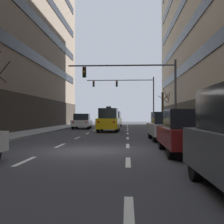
# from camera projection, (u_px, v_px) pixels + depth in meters

# --- Properties ---
(ground_plane) EXTENTS (120.00, 120.00, 0.00)m
(ground_plane) POSITION_uv_depth(u_px,v_px,m) (88.00, 151.00, 12.42)
(ground_plane) COLOR #38383D
(lane_stripe_l1_s3) EXTENTS (0.16, 2.00, 0.01)m
(lane_stripe_l1_s3) POSITION_uv_depth(u_px,v_px,m) (25.00, 161.00, 9.51)
(lane_stripe_l1_s3) COLOR silver
(lane_stripe_l1_s3) RESTS_ON ground
(lane_stripe_l1_s4) EXTENTS (0.16, 2.00, 0.01)m
(lane_stripe_l1_s4) POSITION_uv_depth(u_px,v_px,m) (60.00, 145.00, 14.51)
(lane_stripe_l1_s4) COLOR silver
(lane_stripe_l1_s4) RESTS_ON ground
(lane_stripe_l1_s5) EXTENTS (0.16, 2.00, 0.01)m
(lane_stripe_l1_s5) POSITION_uv_depth(u_px,v_px,m) (77.00, 138.00, 19.50)
(lane_stripe_l1_s5) COLOR silver
(lane_stripe_l1_s5) RESTS_ON ground
(lane_stripe_l1_s6) EXTENTS (0.16, 2.00, 0.01)m
(lane_stripe_l1_s6) POSITION_uv_depth(u_px,v_px,m) (88.00, 133.00, 24.49)
(lane_stripe_l1_s6) COLOR silver
(lane_stripe_l1_s6) RESTS_ON ground
(lane_stripe_l1_s7) EXTENTS (0.16, 2.00, 0.01)m
(lane_stripe_l1_s7) POSITION_uv_depth(u_px,v_px,m) (94.00, 130.00, 29.48)
(lane_stripe_l1_s7) COLOR silver
(lane_stripe_l1_s7) RESTS_ON ground
(lane_stripe_l1_s8) EXTENTS (0.16, 2.00, 0.01)m
(lane_stripe_l1_s8) POSITION_uv_depth(u_px,v_px,m) (99.00, 128.00, 34.48)
(lane_stripe_l1_s8) COLOR silver
(lane_stripe_l1_s8) RESTS_ON ground
(lane_stripe_l1_s9) EXTENTS (0.16, 2.00, 0.01)m
(lane_stripe_l1_s9) POSITION_uv_depth(u_px,v_px,m) (103.00, 127.00, 39.47)
(lane_stripe_l1_s9) COLOR silver
(lane_stripe_l1_s9) RESTS_ON ground
(lane_stripe_l1_s10) EXTENTS (0.16, 2.00, 0.01)m
(lane_stripe_l1_s10) POSITION_uv_depth(u_px,v_px,m) (105.00, 125.00, 44.46)
(lane_stripe_l1_s10) COLOR silver
(lane_stripe_l1_s10) RESTS_ON ground
(lane_stripe_l2_s2) EXTENTS (0.16, 2.00, 0.01)m
(lane_stripe_l2_s2) POSITION_uv_depth(u_px,v_px,m) (129.00, 215.00, 4.34)
(lane_stripe_l2_s2) COLOR silver
(lane_stripe_l2_s2) RESTS_ON ground
(lane_stripe_l2_s3) EXTENTS (0.16, 2.00, 0.01)m
(lane_stripe_l2_s3) POSITION_uv_depth(u_px,v_px,m) (128.00, 162.00, 9.34)
(lane_stripe_l2_s3) COLOR silver
(lane_stripe_l2_s3) RESTS_ON ground
(lane_stripe_l2_s4) EXTENTS (0.16, 2.00, 0.01)m
(lane_stripe_l2_s4) POSITION_uv_depth(u_px,v_px,m) (128.00, 146.00, 14.33)
(lane_stripe_l2_s4) COLOR silver
(lane_stripe_l2_s4) RESTS_ON ground
(lane_stripe_l2_s5) EXTENTS (0.16, 2.00, 0.01)m
(lane_stripe_l2_s5) POSITION_uv_depth(u_px,v_px,m) (128.00, 138.00, 19.32)
(lane_stripe_l2_s5) COLOR silver
(lane_stripe_l2_s5) RESTS_ON ground
(lane_stripe_l2_s6) EXTENTS (0.16, 2.00, 0.01)m
(lane_stripe_l2_s6) POSITION_uv_depth(u_px,v_px,m) (128.00, 133.00, 24.31)
(lane_stripe_l2_s6) COLOR silver
(lane_stripe_l2_s6) RESTS_ON ground
(lane_stripe_l2_s7) EXTENTS (0.16, 2.00, 0.01)m
(lane_stripe_l2_s7) POSITION_uv_depth(u_px,v_px,m) (128.00, 130.00, 29.31)
(lane_stripe_l2_s7) COLOR silver
(lane_stripe_l2_s7) RESTS_ON ground
(lane_stripe_l2_s8) EXTENTS (0.16, 2.00, 0.01)m
(lane_stripe_l2_s8) POSITION_uv_depth(u_px,v_px,m) (127.00, 128.00, 34.30)
(lane_stripe_l2_s8) COLOR silver
(lane_stripe_l2_s8) RESTS_ON ground
(lane_stripe_l2_s9) EXTENTS (0.16, 2.00, 0.01)m
(lane_stripe_l2_s9) POSITION_uv_depth(u_px,v_px,m) (127.00, 127.00, 39.29)
(lane_stripe_l2_s9) COLOR silver
(lane_stripe_l2_s9) RESTS_ON ground
(lane_stripe_l2_s10) EXTENTS (0.16, 2.00, 0.01)m
(lane_stripe_l2_s10) POSITION_uv_depth(u_px,v_px,m) (127.00, 125.00, 44.29)
(lane_stripe_l2_s10) COLOR silver
(lane_stripe_l2_s10) RESTS_ON ground
(taxi_driving_0) EXTENTS (1.97, 4.35, 2.25)m
(taxi_driving_0) POSITION_uv_depth(u_px,v_px,m) (114.00, 119.00, 39.43)
(taxi_driving_0) COLOR black
(taxi_driving_0) RESTS_ON ground
(taxi_driving_1) EXTENTS (2.00, 4.52, 2.35)m
(taxi_driving_1) POSITION_uv_depth(u_px,v_px,m) (109.00, 120.00, 26.84)
(taxi_driving_1) COLOR black
(taxi_driving_1) RESTS_ON ground
(car_driving_2) EXTENTS (2.07, 4.64, 1.72)m
(car_driving_2) POSITION_uv_depth(u_px,v_px,m) (82.00, 121.00, 32.82)
(car_driving_2) COLOR black
(car_driving_2) RESTS_ON ground
(car_parked_1) EXTENTS (1.95, 4.64, 1.73)m
(car_parked_1) POSITION_uv_depth(u_px,v_px,m) (188.00, 132.00, 11.31)
(car_parked_1) COLOR black
(car_parked_1) RESTS_ON ground
(car_parked_2) EXTENTS (2.02, 4.62, 1.72)m
(car_parked_2) POSITION_uv_depth(u_px,v_px,m) (166.00, 126.00, 17.51)
(car_parked_2) COLOR black
(car_parked_2) RESTS_ON ground
(traffic_signal_0) EXTENTS (8.61, 0.35, 5.78)m
(traffic_signal_0) POSITION_uv_depth(u_px,v_px,m) (141.00, 82.00, 23.04)
(traffic_signal_0) COLOR #4C4C51
(traffic_signal_0) RESTS_ON sidewalk_right
(traffic_signal_1) EXTENTS (9.77, 0.35, 6.97)m
(traffic_signal_1) POSITION_uv_depth(u_px,v_px,m) (131.00, 90.00, 42.16)
(traffic_signal_1) COLOR #4C4C51
(traffic_signal_1) RESTS_ON sidewalk_right
(street_tree_3) EXTENTS (1.54, 1.70, 4.79)m
(street_tree_3) POSITION_uv_depth(u_px,v_px,m) (163.00, 108.00, 37.08)
(street_tree_3) COLOR #4C3823
(street_tree_3) RESTS_ON sidewalk_right
(pedestrian_0) EXTENTS (0.51, 0.30, 1.63)m
(pedestrian_0) POSITION_uv_depth(u_px,v_px,m) (207.00, 122.00, 17.96)
(pedestrian_0) COLOR #383D59
(pedestrian_0) RESTS_ON sidewalk_right
(pedestrian_1) EXTENTS (0.35, 0.46, 1.60)m
(pedestrian_1) POSITION_uv_depth(u_px,v_px,m) (179.00, 121.00, 25.60)
(pedestrian_1) COLOR black
(pedestrian_1) RESTS_ON sidewalk_right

